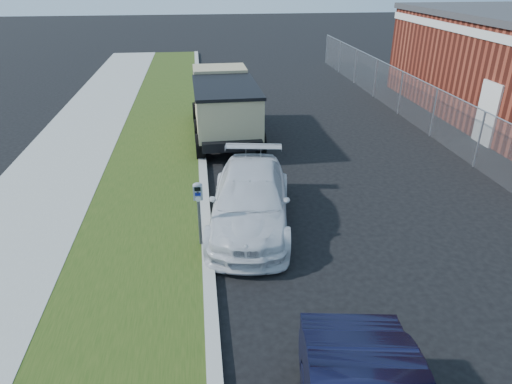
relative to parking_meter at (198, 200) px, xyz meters
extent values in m
plane|color=black|center=(2.74, -0.29, -1.23)|extent=(120.00, 120.00, 0.00)
cube|color=gray|center=(0.14, 1.71, -1.15)|extent=(0.25, 50.00, 0.15)
cube|color=#233C10|center=(-1.46, 1.71, -1.16)|extent=(3.00, 50.00, 0.13)
cube|color=gray|center=(-4.36, 1.71, -1.16)|extent=(3.00, 50.00, 0.14)
plane|color=slate|center=(8.74, 6.71, -0.33)|extent=(0.00, 30.00, 30.00)
cylinder|color=gray|center=(8.74, 6.71, 0.57)|extent=(0.04, 30.00, 0.04)
cylinder|color=gray|center=(8.74, 3.71, -0.33)|extent=(0.06, 0.06, 1.80)
cylinder|color=gray|center=(8.74, 6.71, -0.33)|extent=(0.06, 0.06, 1.80)
cylinder|color=gray|center=(8.74, 9.71, -0.33)|extent=(0.06, 0.06, 1.80)
cylinder|color=gray|center=(8.74, 12.71, -0.33)|extent=(0.06, 0.06, 1.80)
cylinder|color=gray|center=(8.74, 15.71, -0.33)|extent=(0.06, 0.06, 1.80)
cylinder|color=gray|center=(8.74, 18.71, -0.33)|extent=(0.06, 0.06, 1.80)
cylinder|color=gray|center=(8.74, 21.71, -0.33)|extent=(0.06, 0.06, 1.80)
cube|color=silver|center=(10.22, 7.71, 2.37)|extent=(0.06, 14.00, 0.30)
cube|color=silver|center=(10.19, 5.71, -0.13)|extent=(0.08, 1.10, 2.20)
cylinder|color=#3F4247|center=(0.00, 0.00, -0.54)|extent=(0.07, 0.07, 1.09)
cube|color=gray|center=(0.00, 0.00, 0.19)|extent=(0.20, 0.14, 0.33)
ellipsoid|color=gray|center=(0.00, 0.00, 0.35)|extent=(0.21, 0.15, 0.12)
cube|color=black|center=(0.00, -0.07, 0.30)|extent=(0.13, 0.02, 0.09)
cube|color=navy|center=(0.00, -0.07, 0.18)|extent=(0.12, 0.01, 0.08)
cylinder|color=silver|center=(0.00, -0.07, 0.06)|extent=(0.12, 0.01, 0.12)
cube|color=#3F4247|center=(0.00, -0.07, 0.21)|extent=(0.04, 0.01, 0.05)
imported|color=silver|center=(1.22, 1.01, -0.56)|extent=(2.57, 4.84, 1.34)
cube|color=black|center=(1.05, 7.46, -0.59)|extent=(2.04, 5.63, 0.31)
cube|color=tan|center=(1.00, 9.47, 0.13)|extent=(2.09, 1.62, 1.75)
cube|color=black|center=(1.00, 9.47, 0.47)|extent=(2.11, 1.63, 0.52)
cube|color=tan|center=(1.06, 6.76, 0.13)|extent=(2.18, 3.71, 1.40)
cube|color=black|center=(1.06, 6.76, 0.85)|extent=(2.26, 3.80, 0.10)
cube|color=black|center=(0.99, 10.30, -0.66)|extent=(2.10, 0.18, 0.26)
cylinder|color=black|center=(0.00, 9.36, -0.79)|extent=(0.30, 0.88, 0.87)
cylinder|color=black|center=(2.01, 9.40, -0.79)|extent=(0.30, 0.88, 0.87)
cylinder|color=black|center=(0.05, 7.00, -0.79)|extent=(0.30, 0.88, 0.87)
cylinder|color=black|center=(2.06, 7.05, -0.79)|extent=(0.30, 0.88, 0.87)
cylinder|color=black|center=(0.09, 5.43, -0.79)|extent=(0.30, 0.88, 0.87)
cylinder|color=black|center=(2.10, 5.48, -0.79)|extent=(0.30, 0.88, 0.87)
camera|label=1|loc=(0.13, -8.77, 4.45)|focal=32.00mm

